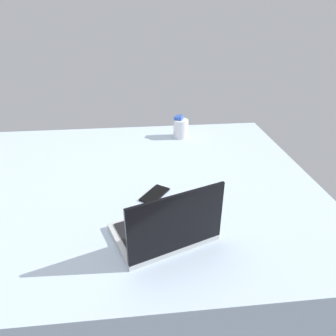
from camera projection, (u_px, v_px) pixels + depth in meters
bed_mattress at (121, 198)px, 144.47cm from camera, size 180.00×140.00×18.00cm
laptop at (166, 229)px, 103.78cm from camera, size 38.96×33.10×23.00cm
snack_cup at (181, 128)px, 184.44cm from camera, size 9.16×9.00×13.61cm
cell_phone at (155, 194)px, 129.88cm from camera, size 13.78×15.30×0.80cm
charger_cable at (146, 207)px, 122.08cm from camera, size 16.55×5.08×0.60cm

